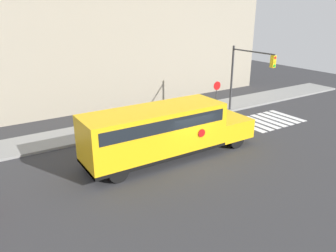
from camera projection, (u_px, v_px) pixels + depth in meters
name	position (u px, v px, depth m)	size (l,w,h in m)	color
ground_plane	(188.00, 158.00, 17.97)	(60.00, 60.00, 0.00)	#333335
sidewalk_strip	(134.00, 124.00, 23.10)	(44.00, 3.00, 0.15)	gray
building_backdrop	(94.00, 21.00, 25.97)	(32.00, 4.00, 13.66)	#9E937F
crosswalk_stripes	(268.00, 120.00, 23.97)	(4.70, 3.20, 0.01)	white
school_bus	(163.00, 130.00, 17.38)	(9.97, 2.57, 2.90)	yellow
stop_sign	(217.00, 92.00, 25.39)	(0.67, 0.10, 2.46)	#38383A
traffic_light	(245.00, 71.00, 23.94)	(0.28, 4.03, 5.12)	#38383A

